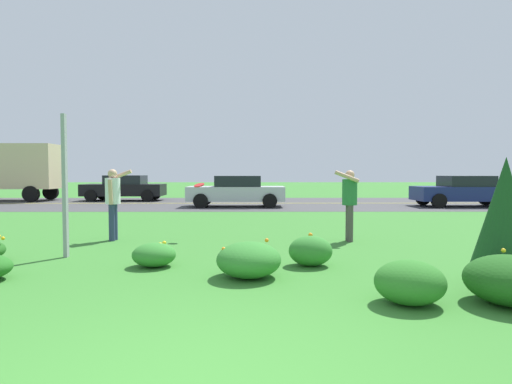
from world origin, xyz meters
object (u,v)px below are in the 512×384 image
Objects in this scene: person_thrower_white_shirt at (113,198)px; box_truck_red at (2,169)px; car_silver_center_right at (237,191)px; frisbee_red at (199,185)px; person_catcher_green_shirt at (349,199)px; car_black_rightmost at (124,188)px; car_navy_center_left at (464,191)px; sign_post_near_path at (65,186)px.

box_truck_red is (-11.07, 14.06, 0.80)m from person_thrower_white_shirt.
box_truck_red reaches higher than person_thrower_white_shirt.
box_truck_red is (-13.54, 4.30, 1.06)m from car_silver_center_right.
person_thrower_white_shirt is at bearing -104.21° from car_silver_center_right.
box_truck_red reaches higher than frisbee_red.
person_catcher_green_shirt is 0.24× the size of box_truck_red.
car_silver_center_right is 7.87m from car_black_rightmost.
car_silver_center_right is at bearing -17.60° from box_truck_red.
person_catcher_green_shirt is at bearing -73.11° from car_silver_center_right.
frisbee_red is 0.06× the size of car_navy_center_left.
sign_post_near_path is at bearing -138.90° from car_navy_center_left.
sign_post_near_path is 0.59× the size of car_black_rightmost.
person_thrower_white_shirt is 0.37× the size of car_black_rightmost.
person_thrower_white_shirt is 5.49m from person_catcher_green_shirt.
sign_post_near_path is 1.98m from person_thrower_white_shirt.
car_navy_center_left is 0.67× the size of box_truck_red.
person_catcher_green_shirt is (5.72, 1.79, -0.35)m from sign_post_near_path.
car_navy_center_left is (7.71, 9.92, -0.24)m from person_catcher_green_shirt.
car_black_rightmost is (-6.60, 4.30, 0.00)m from car_silver_center_right.
car_black_rightmost is at bearing 146.92° from car_silver_center_right.
frisbee_red is at bearing -139.43° from car_navy_center_left.
sign_post_near_path is at bearing -55.90° from box_truck_red.
car_black_rightmost is at bearing 103.66° from sign_post_near_path.
car_black_rightmost is 7.03m from box_truck_red.
person_catcher_green_shirt is 10.37m from car_silver_center_right.
car_navy_center_left is 10.72m from car_silver_center_right.
frisbee_red is (2.22, 2.11, -0.05)m from sign_post_near_path.
car_black_rightmost is (-6.11, 13.89, -0.55)m from frisbee_red.
person_thrower_white_shirt reaches higher than car_black_rightmost.
sign_post_near_path reaches higher than car_silver_center_right.
box_truck_red reaches higher than car_silver_center_right.
person_catcher_green_shirt is at bearing 17.39° from sign_post_near_path.
car_silver_center_right is at bearing 180.00° from car_navy_center_left.
person_catcher_green_shirt is 0.36× the size of car_silver_center_right.
car_silver_center_right is (0.49, 9.59, -0.55)m from frisbee_red.
person_thrower_white_shirt is 17.91m from box_truck_red.
car_silver_center_right is at bearing 106.89° from person_catcher_green_shirt.
person_catcher_green_shirt is 3.53m from frisbee_red.
person_thrower_white_shirt is at bearing -73.66° from car_black_rightmost.
box_truck_red is (-10.84, 16.00, 0.47)m from sign_post_near_path.
car_silver_center_right is at bearing 87.09° from frisbee_red.
car_navy_center_left is at bearing 41.10° from sign_post_near_path.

